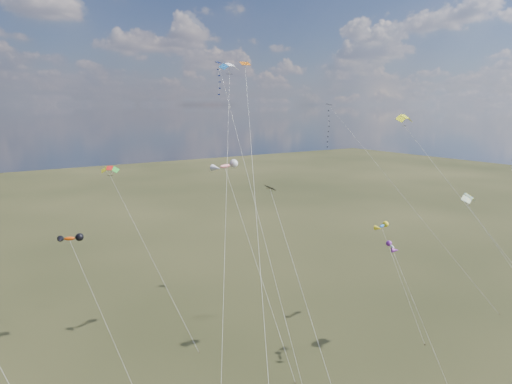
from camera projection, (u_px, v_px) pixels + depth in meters
diamond_black_high at (337, 136)px, 69.19m from camera, size 14.96×21.76×29.47m
diamond_navy_tall at (225, 102)px, 54.84m from camera, size 3.39×22.93×34.50m
diamond_black_mid at (293, 260)px, 40.30m from camera, size 1.53×15.03×21.85m
diamond_orange_center at (254, 182)px, 38.63m from camera, size 12.07×23.18×33.43m
parafoil_yellow at (406, 118)px, 51.13m from camera, size 14.19×18.78×28.55m
parafoil_blue_white at (229, 67)px, 51.82m from camera, size 14.93×22.01×34.35m
parafoil_striped at (469, 197)px, 53.03m from camera, size 7.14×13.48×19.46m
parafoil_tricolor at (110, 169)px, 58.24m from camera, size 7.00×14.09×21.88m
novelty_orange_black at (70, 239)px, 50.40m from camera, size 4.88×9.59×15.24m
novelty_white_purple at (392, 248)px, 50.89m from camera, size 2.40×8.33×14.06m
novelty_redwhite_stripe at (225, 167)px, 57.10m from camera, size 3.81×16.31×22.36m
novelty_blue_yellow at (382, 226)px, 61.85m from camera, size 2.48×9.59×13.53m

